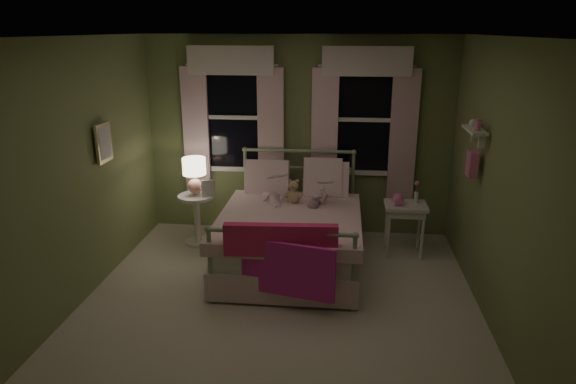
# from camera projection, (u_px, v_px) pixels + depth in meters

# --- Properties ---
(room_shell) EXTENTS (4.20, 4.20, 4.20)m
(room_shell) POSITION_uv_depth(u_px,v_px,m) (278.00, 182.00, 4.76)
(room_shell) COLOR beige
(room_shell) RESTS_ON ground
(bed) EXTENTS (1.58, 2.04, 1.18)m
(bed) POSITION_uv_depth(u_px,v_px,m) (292.00, 234.00, 5.97)
(bed) COLOR white
(bed) RESTS_ON ground
(pink_throw) EXTENTS (1.10, 0.30, 0.71)m
(pink_throw) POSITION_uv_depth(u_px,v_px,m) (280.00, 252.00, 4.94)
(pink_throw) COLOR #D32961
(pink_throw) RESTS_ON bed
(child_left) EXTENTS (0.32, 0.25, 0.76)m
(child_left) POSITION_uv_depth(u_px,v_px,m) (272.00, 176.00, 6.24)
(child_left) COLOR #F7D1DD
(child_left) RESTS_ON bed
(child_right) EXTENTS (0.38, 0.32, 0.70)m
(child_right) POSITION_uv_depth(u_px,v_px,m) (318.00, 180.00, 6.19)
(child_right) COLOR #F7D1DD
(child_right) RESTS_ON bed
(book_left) EXTENTS (0.23, 0.18, 0.26)m
(book_left) POSITION_uv_depth(u_px,v_px,m) (269.00, 181.00, 6.00)
(book_left) COLOR beige
(book_left) RESTS_ON child_left
(book_right) EXTENTS (0.20, 0.12, 0.26)m
(book_right) POSITION_uv_depth(u_px,v_px,m) (317.00, 186.00, 5.95)
(book_right) COLOR beige
(book_right) RESTS_ON child_right
(teddy_bear) EXTENTS (0.22, 0.18, 0.30)m
(teddy_bear) POSITION_uv_depth(u_px,v_px,m) (294.00, 193.00, 6.11)
(teddy_bear) COLOR tan
(teddy_bear) RESTS_ON bed
(nightstand_left) EXTENTS (0.46, 0.46, 0.65)m
(nightstand_left) POSITION_uv_depth(u_px,v_px,m) (197.00, 212.00, 6.56)
(nightstand_left) COLOR white
(nightstand_left) RESTS_ON ground
(table_lamp) EXTENTS (0.29, 0.29, 0.46)m
(table_lamp) POSITION_uv_depth(u_px,v_px,m) (194.00, 172.00, 6.39)
(table_lamp) COLOR tan
(table_lamp) RESTS_ON nightstand_left
(book_nightstand) EXTENTS (0.21, 0.25, 0.02)m
(book_nightstand) POSITION_uv_depth(u_px,v_px,m) (202.00, 197.00, 6.40)
(book_nightstand) COLOR beige
(book_nightstand) RESTS_ON nightstand_left
(nightstand_right) EXTENTS (0.50, 0.40, 0.64)m
(nightstand_right) POSITION_uv_depth(u_px,v_px,m) (405.00, 212.00, 6.19)
(nightstand_right) COLOR white
(nightstand_right) RESTS_ON ground
(pink_toy) EXTENTS (0.14, 0.19, 0.14)m
(pink_toy) POSITION_uv_depth(u_px,v_px,m) (398.00, 199.00, 6.14)
(pink_toy) COLOR pink
(pink_toy) RESTS_ON nightstand_right
(bud_vase) EXTENTS (0.06, 0.06, 0.28)m
(bud_vase) POSITION_uv_depth(u_px,v_px,m) (416.00, 192.00, 6.15)
(bud_vase) COLOR white
(bud_vase) RESTS_ON nightstand_right
(window_left) EXTENTS (1.34, 0.13, 1.96)m
(window_left) POSITION_uv_depth(u_px,v_px,m) (233.00, 112.00, 6.67)
(window_left) COLOR black
(window_left) RESTS_ON room_shell
(window_right) EXTENTS (1.34, 0.13, 1.96)m
(window_right) POSITION_uv_depth(u_px,v_px,m) (364.00, 115.00, 6.49)
(window_right) COLOR black
(window_right) RESTS_ON room_shell
(wall_shelf) EXTENTS (0.15, 0.50, 0.60)m
(wall_shelf) POSITION_uv_depth(u_px,v_px,m) (473.00, 147.00, 5.16)
(wall_shelf) COLOR white
(wall_shelf) RESTS_ON room_shell
(framed_picture) EXTENTS (0.03, 0.32, 0.42)m
(framed_picture) POSITION_uv_depth(u_px,v_px,m) (104.00, 143.00, 5.46)
(framed_picture) COLOR beige
(framed_picture) RESTS_ON room_shell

